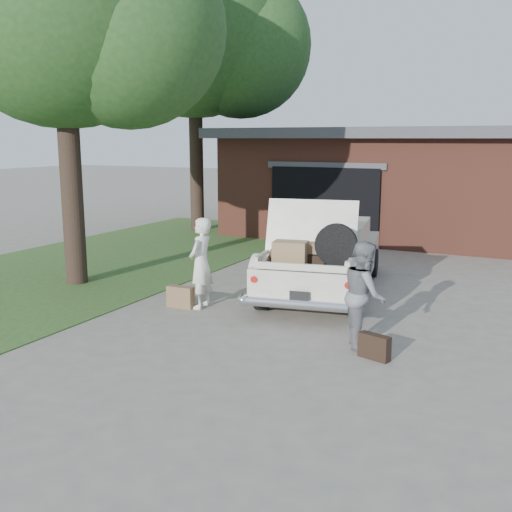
% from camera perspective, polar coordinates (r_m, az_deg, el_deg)
% --- Properties ---
extents(ground, '(90.00, 90.00, 0.00)m').
position_cam_1_polar(ground, '(9.59, -1.61, -7.08)').
color(ground, gray).
rests_on(ground, ground).
extents(grass_strip, '(6.00, 16.00, 0.02)m').
position_cam_1_polar(grass_strip, '(15.06, -14.84, -0.68)').
color(grass_strip, '#2D4C1E').
rests_on(grass_strip, ground).
extents(house, '(12.80, 7.80, 3.30)m').
position_cam_1_polar(house, '(19.83, 16.88, 6.83)').
color(house, brown).
rests_on(house, ground).
extents(tree_left, '(5.93, 5.16, 8.33)m').
position_cam_1_polar(tree_left, '(13.02, -17.84, 21.74)').
color(tree_left, '#38281E').
rests_on(tree_left, ground).
extents(tree_back, '(6.78, 5.90, 9.51)m').
position_cam_1_polar(tree_back, '(19.91, -5.71, 20.59)').
color(tree_back, '#38281E').
rests_on(tree_back, ground).
extents(sedan, '(2.72, 5.08, 1.96)m').
position_cam_1_polar(sedan, '(11.84, 6.45, -0.05)').
color(sedan, white).
rests_on(sedan, ground).
extents(woman_left, '(0.44, 0.62, 1.63)m').
position_cam_1_polar(woman_left, '(10.70, -5.26, -0.69)').
color(woman_left, silver).
rests_on(woman_left, ground).
extents(woman_right, '(0.85, 0.94, 1.56)m').
position_cam_1_polar(woman_right, '(8.85, 10.26, -3.57)').
color(woman_right, slate).
rests_on(woman_right, ground).
extents(suitcase_left, '(0.51, 0.18, 0.39)m').
position_cam_1_polar(suitcase_left, '(10.88, -7.22, -3.89)').
color(suitcase_left, brown).
rests_on(suitcase_left, ground).
extents(suitcase_right, '(0.48, 0.27, 0.35)m').
position_cam_1_polar(suitcase_right, '(8.51, 11.21, -8.47)').
color(suitcase_right, black).
rests_on(suitcase_right, ground).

